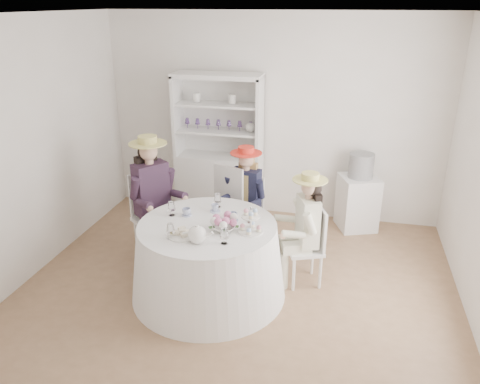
# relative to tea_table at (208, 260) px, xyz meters

# --- Properties ---
(ground) EXTENTS (4.50, 4.50, 0.00)m
(ground) POSITION_rel_tea_table_xyz_m (0.27, 0.15, -0.39)
(ground) COLOR brown
(ground) RESTS_ON ground
(ceiling) EXTENTS (4.50, 4.50, 0.00)m
(ceiling) POSITION_rel_tea_table_xyz_m (0.27, 0.15, 2.31)
(ceiling) COLOR white
(ceiling) RESTS_ON wall_back
(wall_back) EXTENTS (4.50, 0.00, 4.50)m
(wall_back) POSITION_rel_tea_table_xyz_m (0.27, 2.15, 0.96)
(wall_back) COLOR silver
(wall_back) RESTS_ON ground
(wall_front) EXTENTS (4.50, 0.00, 4.50)m
(wall_front) POSITION_rel_tea_table_xyz_m (0.27, -1.85, 0.96)
(wall_front) COLOR silver
(wall_front) RESTS_ON ground
(wall_left) EXTENTS (0.00, 4.50, 4.50)m
(wall_left) POSITION_rel_tea_table_xyz_m (-1.98, 0.15, 0.96)
(wall_left) COLOR silver
(wall_left) RESTS_ON ground
(tea_table) EXTENTS (1.56, 1.56, 0.78)m
(tea_table) POSITION_rel_tea_table_xyz_m (0.00, 0.00, 0.00)
(tea_table) COLOR white
(tea_table) RESTS_ON ground
(hutch) EXTENTS (1.23, 0.64, 1.95)m
(hutch) POSITION_rel_tea_table_xyz_m (-0.41, 1.92, 0.30)
(hutch) COLOR silver
(hutch) RESTS_ON ground
(side_table) EXTENTS (0.59, 0.59, 0.71)m
(side_table) POSITION_rel_tea_table_xyz_m (1.46, 1.90, -0.03)
(side_table) COLOR silver
(side_table) RESTS_ON ground
(hatbox) EXTENTS (0.35, 0.35, 0.31)m
(hatbox) POSITION_rel_tea_table_xyz_m (1.46, 1.90, 0.48)
(hatbox) COLOR black
(hatbox) RESTS_ON side_table
(guest_left) EXTENTS (0.62, 0.60, 1.46)m
(guest_left) POSITION_rel_tea_table_xyz_m (-0.82, 0.59, 0.43)
(guest_left) COLOR silver
(guest_left) RESTS_ON ground
(guest_mid) EXTENTS (0.48, 0.50, 1.28)m
(guest_mid) POSITION_rel_tea_table_xyz_m (0.16, 1.00, 0.34)
(guest_mid) COLOR silver
(guest_mid) RESTS_ON ground
(guest_right) EXTENTS (0.52, 0.47, 1.24)m
(guest_right) POSITION_rel_tea_table_xyz_m (0.92, 0.42, 0.31)
(guest_right) COLOR silver
(guest_right) RESTS_ON ground
(spare_chair) EXTENTS (0.57, 0.57, 1.05)m
(spare_chair) POSITION_rel_tea_table_xyz_m (0.01, 1.08, 0.17)
(spare_chair) COLOR silver
(spare_chair) RESTS_ON ground
(teacup_a) EXTENTS (0.12, 0.12, 0.07)m
(teacup_a) POSITION_rel_tea_table_xyz_m (-0.26, 0.15, 0.43)
(teacup_a) COLOR white
(teacup_a) RESTS_ON tea_table
(teacup_b) EXTENTS (0.08, 0.08, 0.07)m
(teacup_b) POSITION_rel_tea_table_xyz_m (-0.01, 0.31, 0.43)
(teacup_b) COLOR white
(teacup_b) RESTS_ON tea_table
(teacup_c) EXTENTS (0.12, 0.12, 0.08)m
(teacup_c) POSITION_rel_tea_table_xyz_m (0.22, 0.14, 0.43)
(teacup_c) COLOR white
(teacup_c) RESTS_ON tea_table
(flower_bowl) EXTENTS (0.22, 0.22, 0.05)m
(flower_bowl) POSITION_rel_tea_table_xyz_m (0.20, -0.10, 0.42)
(flower_bowl) COLOR white
(flower_bowl) RESTS_ON tea_table
(flower_arrangement) EXTENTS (0.20, 0.20, 0.08)m
(flower_arrangement) POSITION_rel_tea_table_xyz_m (0.19, -0.08, 0.49)
(flower_arrangement) COLOR #CC6697
(flower_arrangement) RESTS_ON tea_table
(table_teapot) EXTENTS (0.24, 0.17, 0.18)m
(table_teapot) POSITION_rel_tea_table_xyz_m (0.02, -0.36, 0.47)
(table_teapot) COLOR white
(table_teapot) RESTS_ON tea_table
(sandwich_plate) EXTENTS (0.29, 0.29, 0.06)m
(sandwich_plate) POSITION_rel_tea_table_xyz_m (-0.15, -0.27, 0.41)
(sandwich_plate) COLOR white
(sandwich_plate) RESTS_ON tea_table
(cupcake_stand) EXTENTS (0.24, 0.24, 0.22)m
(cupcake_stand) POSITION_rel_tea_table_xyz_m (0.44, -0.06, 0.48)
(cupcake_stand) COLOR white
(cupcake_stand) RESTS_ON tea_table
(stemware_set) EXTENTS (0.89, 0.86, 0.15)m
(stemware_set) POSITION_rel_tea_table_xyz_m (0.00, 0.00, 0.47)
(stemware_set) COLOR white
(stemware_set) RESTS_ON tea_table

